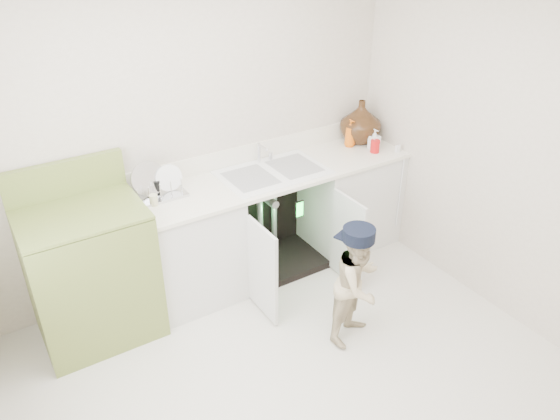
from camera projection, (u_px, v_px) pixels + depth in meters
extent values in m
plane|color=beige|center=(297.00, 378.00, 3.67)|extent=(3.50, 3.50, 0.00)
cube|color=beige|center=(191.00, 133.00, 4.15)|extent=(3.50, 2.50, 0.02)
cube|color=beige|center=(535.00, 399.00, 1.94)|extent=(3.50, 2.50, 0.02)
cube|color=beige|center=(506.00, 151.00, 3.86)|extent=(2.50, 3.00, 0.02)
cube|color=silver|center=(185.00, 251.00, 4.22)|extent=(0.80, 0.60, 0.86)
cube|color=silver|center=(348.00, 199.00, 4.96)|extent=(0.80, 0.60, 0.86)
cube|color=black|center=(257.00, 210.00, 4.79)|extent=(0.80, 0.06, 0.86)
cube|color=black|center=(274.00, 262.00, 4.79)|extent=(0.80, 0.60, 0.06)
cylinder|color=gray|center=(260.00, 218.00, 4.62)|extent=(0.05, 0.05, 0.70)
cylinder|color=gray|center=(274.00, 214.00, 4.69)|extent=(0.05, 0.05, 0.70)
cylinder|color=gray|center=(270.00, 201.00, 4.53)|extent=(0.07, 0.18, 0.07)
cube|color=silver|center=(263.00, 270.00, 4.05)|extent=(0.03, 0.40, 0.76)
cube|color=silver|center=(347.00, 240.00, 4.42)|extent=(0.02, 0.40, 0.76)
cube|color=white|center=(273.00, 174.00, 4.37)|extent=(2.44, 0.64, 0.03)
cube|color=white|center=(255.00, 152.00, 4.54)|extent=(2.44, 0.02, 0.15)
cube|color=white|center=(273.00, 173.00, 4.36)|extent=(0.85, 0.55, 0.02)
cube|color=gray|center=(251.00, 178.00, 4.26)|extent=(0.34, 0.40, 0.01)
cube|color=gray|center=(294.00, 166.00, 4.45)|extent=(0.34, 0.40, 0.01)
cylinder|color=silver|center=(259.00, 153.00, 4.48)|extent=(0.03, 0.03, 0.17)
cylinder|color=silver|center=(262.00, 147.00, 4.39)|extent=(0.02, 0.14, 0.02)
cylinder|color=silver|center=(270.00, 156.00, 4.55)|extent=(0.04, 0.04, 0.06)
cylinder|color=silver|center=(400.00, 192.00, 4.83)|extent=(0.01, 0.01, 0.70)
cube|color=silver|center=(398.00, 149.00, 4.70)|extent=(0.04, 0.02, 0.06)
cube|color=silver|center=(156.00, 195.00, 4.01)|extent=(0.41, 0.27, 0.02)
cylinder|color=silver|center=(150.00, 186.00, 3.97)|extent=(0.26, 0.09, 0.25)
cylinder|color=white|center=(170.00, 183.00, 4.03)|extent=(0.20, 0.05, 0.20)
cylinder|color=silver|center=(138.00, 198.00, 3.83)|extent=(0.01, 0.01, 0.12)
cylinder|color=silver|center=(149.00, 195.00, 3.87)|extent=(0.01, 0.01, 0.12)
cylinder|color=silver|center=(160.00, 192.00, 3.90)|extent=(0.01, 0.01, 0.12)
cylinder|color=silver|center=(171.00, 189.00, 3.94)|extent=(0.01, 0.01, 0.12)
cylinder|color=silver|center=(182.00, 186.00, 3.98)|extent=(0.01, 0.01, 0.12)
imported|color=#422C13|center=(361.00, 121.00, 4.83)|extent=(0.36, 0.36, 0.38)
imported|color=#E05D0B|center=(350.00, 133.00, 4.77)|extent=(0.09, 0.09, 0.24)
imported|color=silver|center=(374.00, 139.00, 4.73)|extent=(0.08, 0.08, 0.18)
cylinder|color=red|center=(375.00, 146.00, 4.69)|extent=(0.08, 0.08, 0.11)
cylinder|color=#A10D18|center=(132.00, 199.00, 3.87)|extent=(0.05, 0.05, 0.10)
cylinder|color=beige|center=(154.00, 200.00, 3.88)|extent=(0.06, 0.06, 0.08)
cylinder|color=black|center=(157.00, 188.00, 3.99)|extent=(0.04, 0.04, 0.12)
cube|color=white|center=(134.00, 212.00, 3.72)|extent=(0.05, 0.05, 0.09)
cube|color=olive|center=(92.00, 276.00, 3.84)|extent=(0.82, 0.65, 0.99)
cube|color=olive|center=(79.00, 213.00, 3.59)|extent=(0.82, 0.65, 0.02)
cube|color=olive|center=(64.00, 179.00, 3.73)|extent=(0.82, 0.06, 0.26)
cylinder|color=black|center=(52.00, 234.00, 3.38)|extent=(0.18, 0.18, 0.02)
cylinder|color=silver|center=(52.00, 232.00, 3.38)|extent=(0.21, 0.21, 0.01)
cylinder|color=black|center=(42.00, 212.00, 3.62)|extent=(0.18, 0.18, 0.02)
cylinder|color=silver|center=(41.00, 210.00, 3.61)|extent=(0.21, 0.21, 0.01)
cylinder|color=black|center=(117.00, 216.00, 3.57)|extent=(0.18, 0.18, 0.02)
cylinder|color=silver|center=(117.00, 215.00, 3.56)|extent=(0.21, 0.21, 0.01)
cylinder|color=black|center=(103.00, 197.00, 3.81)|extent=(0.18, 0.18, 0.02)
cylinder|color=silver|center=(102.00, 195.00, 3.80)|extent=(0.21, 0.21, 0.01)
imported|color=beige|center=(358.00, 285.00, 3.82)|extent=(0.53, 0.47, 0.90)
cylinder|color=black|center=(363.00, 234.00, 3.61)|extent=(0.28, 0.28, 0.09)
cube|color=black|center=(350.00, 233.00, 3.68)|extent=(0.19, 0.14, 0.01)
cube|color=black|center=(299.00, 209.00, 4.21)|extent=(0.07, 0.01, 0.14)
cube|color=#26F23F|center=(300.00, 209.00, 4.21)|extent=(0.06, 0.00, 0.12)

